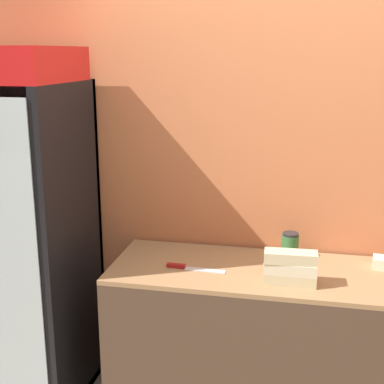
% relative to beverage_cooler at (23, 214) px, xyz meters
% --- Properties ---
extents(wall_back, '(5.20, 0.10, 2.70)m').
position_rel_beverage_cooler_xyz_m(wall_back, '(1.52, 0.36, 0.25)').
color(wall_back, '#D17547').
rests_on(wall_back, ground_plane).
extents(prep_counter, '(1.91, 0.63, 0.88)m').
position_rel_beverage_cooler_xyz_m(prep_counter, '(1.52, 0.00, -0.66)').
color(prep_counter, '#4C3828').
rests_on(prep_counter, ground_plane).
extents(beverage_cooler, '(0.69, 0.72, 2.03)m').
position_rel_beverage_cooler_xyz_m(beverage_cooler, '(0.00, 0.00, 0.00)').
color(beverage_cooler, black).
rests_on(beverage_cooler, ground_plane).
extents(sandwich_stack_bottom, '(0.26, 0.10, 0.06)m').
position_rel_beverage_cooler_xyz_m(sandwich_stack_bottom, '(1.51, -0.15, -0.19)').
color(sandwich_stack_bottom, beige).
rests_on(sandwich_stack_bottom, prep_counter).
extents(sandwich_stack_middle, '(0.26, 0.10, 0.06)m').
position_rel_beverage_cooler_xyz_m(sandwich_stack_middle, '(1.51, -0.15, -0.14)').
color(sandwich_stack_middle, beige).
rests_on(sandwich_stack_middle, sandwich_stack_bottom).
extents(sandwich_stack_top, '(0.26, 0.11, 0.06)m').
position_rel_beverage_cooler_xyz_m(sandwich_stack_top, '(1.51, -0.15, -0.08)').
color(sandwich_stack_top, beige).
rests_on(sandwich_stack_top, sandwich_stack_middle).
extents(chefs_knife, '(0.32, 0.05, 0.02)m').
position_rel_beverage_cooler_xyz_m(chefs_knife, '(0.98, -0.07, -0.22)').
color(chefs_knife, silver).
rests_on(chefs_knife, prep_counter).
extents(condiment_jar, '(0.10, 0.10, 0.14)m').
position_rel_beverage_cooler_xyz_m(condiment_jar, '(1.50, 0.22, -0.15)').
color(condiment_jar, '#336B38').
rests_on(condiment_jar, prep_counter).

